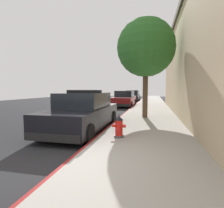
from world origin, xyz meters
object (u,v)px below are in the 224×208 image
Objects in this scene: parked_car_dark_far at (133,96)px; fire_hydrant at (119,127)px; parked_car_silver_ahead at (125,99)px; street_tree at (146,48)px; police_cruiser at (84,113)px.

parked_car_dark_far is 6.37× the size of fire_hydrant.
parked_car_dark_far is at bearing 90.92° from parked_car_silver_ahead.
street_tree is (2.36, -7.78, 3.18)m from parked_car_silver_ahead.
parked_car_silver_ahead is 0.91× the size of street_tree.
fire_hydrant is 5.60m from street_tree.
street_tree is (2.38, 3.05, 3.18)m from police_cruiser.
parked_car_silver_ahead is 12.31m from fire_hydrant.
street_tree is at bearing 52.07° from police_cruiser.
parked_car_silver_ahead is at bearing 98.06° from fire_hydrant.
parked_car_silver_ahead and parked_car_dark_far have the same top height.
parked_car_silver_ahead is at bearing 106.84° from street_tree.
parked_car_dark_far is (-0.14, 8.48, 0.00)m from parked_car_silver_ahead.
parked_car_silver_ahead is at bearing -89.08° from parked_car_dark_far.
street_tree reaches higher than police_cruiser.
police_cruiser is 1.00× the size of parked_car_dark_far.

